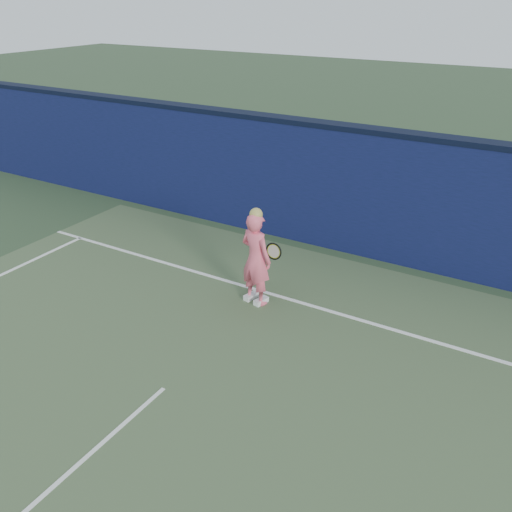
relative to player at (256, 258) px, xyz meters
The scene contains 6 objects.
ground 3.76m from the player, 88.53° to the right, with size 80.00×80.00×0.00m, color #2E472B.
backstop_wall 2.87m from the player, 88.10° to the left, with size 24.00×0.40×2.50m, color #0C1335.
wall_cap 3.32m from the player, 88.10° to the left, with size 24.00×0.42×0.10m, color black.
player is the anchor object (origin of this frame).
racket 0.42m from the player, 77.40° to the left, with size 0.57×0.20×0.32m.
court_lines 4.07m from the player, 88.65° to the right, with size 11.00×12.04×0.01m.
Camera 1 is at (4.07, -3.41, 4.92)m, focal length 38.00 mm.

